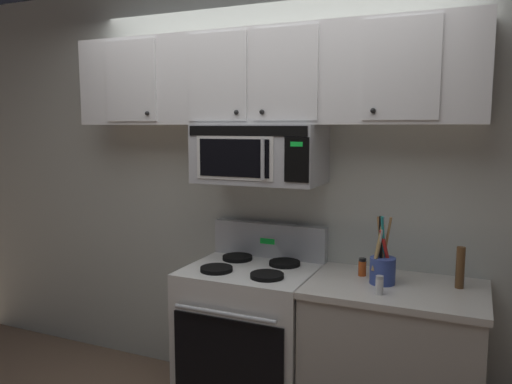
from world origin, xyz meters
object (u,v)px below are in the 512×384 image
Objects in this scene: stove_range at (252,337)px; over_range_microwave at (259,154)px; utensil_crock_blue at (382,265)px; spice_jar at (362,267)px; salt_shaker at (379,285)px; pepper_mill at (460,268)px.

over_range_microwave is at bearing 90.14° from stove_range.
utensil_crock_blue reaches higher than spice_jar.
spice_jar is at bearing -0.53° from over_range_microwave.
salt_shaker is at bearing -62.60° from spice_jar.
pepper_mill reaches higher than salt_shaker.
pepper_mill is at bearing -0.91° from over_range_microwave.
pepper_mill is (1.15, 0.10, 0.54)m from stove_range.
utensil_crock_blue reaches higher than pepper_mill.
stove_range is at bearing 167.67° from salt_shaker.
salt_shaker is (0.78, -0.17, 0.48)m from stove_range.
pepper_mill is (1.15, -0.02, -0.57)m from over_range_microwave.
spice_jar is at bearing 9.82° from stove_range.
salt_shaker is (0.79, -0.29, -0.63)m from over_range_microwave.
salt_shaker is 0.44× the size of pepper_mill.
spice_jar is (0.64, 0.11, 0.48)m from stove_range.
utensil_crock_blue reaches higher than salt_shaker.
salt_shaker is at bearing -84.16° from utensil_crock_blue.
stove_range is 1.11m from over_range_microwave.
utensil_crock_blue is 3.71× the size of spice_jar.
utensil_crock_blue is (0.77, 0.01, 0.53)m from stove_range.
spice_jar is at bearing 178.63° from pepper_mill.
spice_jar is (-0.51, 0.01, -0.06)m from pepper_mill.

